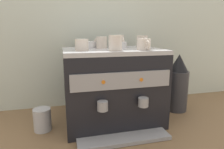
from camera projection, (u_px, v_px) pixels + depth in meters
The scene contains 13 objects.
ground_plane at pixel (112, 120), 1.30m from camera, with size 4.00×4.00×0.00m, color brown.
tiled_backsplash_wall at pixel (100, 37), 1.53m from camera, with size 2.80×0.03×1.08m, color silver.
espresso_machine at pixel (112, 86), 1.25m from camera, with size 0.60×0.54×0.48m.
ceramic_cup_0 at pixel (101, 42), 1.23m from camera, with size 0.08×0.10×0.07m.
ceramic_cup_1 at pixel (144, 44), 1.12m from camera, with size 0.08×0.12×0.06m.
ceramic_cup_2 at pixel (120, 41), 1.36m from camera, with size 0.06×0.10×0.08m.
ceramic_cup_3 at pixel (82, 45), 1.08m from camera, with size 0.08×0.11×0.06m.
ceramic_cup_4 at pixel (142, 42), 1.26m from camera, with size 0.07×0.11×0.08m.
ceramic_cup_5 at pixel (116, 43), 1.08m from camera, with size 0.09×0.11×0.08m.
ceramic_bowl_0 at pixel (89, 45), 1.29m from camera, with size 0.11×0.11×0.04m.
ceramic_bowl_1 at pixel (118, 45), 1.27m from camera, with size 0.12×0.12×0.04m.
coffee_grinder at pixel (177, 84), 1.43m from camera, with size 0.15×0.15×0.42m.
milk_pitcher at pixel (42, 120), 1.15m from camera, with size 0.10×0.10×0.13m, color #B7B7BC.
Camera 1 is at (-0.30, -1.17, 0.58)m, focal length 31.14 mm.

